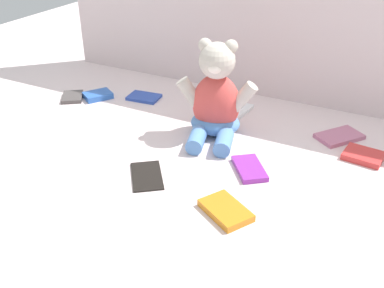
{
  "coord_description": "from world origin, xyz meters",
  "views": [
    {
      "loc": [
        0.4,
        -0.92,
        0.63
      ],
      "look_at": [
        -0.02,
        -0.1,
        0.1
      ],
      "focal_mm": 41.74,
      "sensor_mm": 36.0,
      "label": 1
    }
  ],
  "objects_px": {
    "book_case_2": "(98,95)",
    "book_case_5": "(363,156)",
    "book_case_0": "(339,136)",
    "book_case_6": "(233,111)",
    "book_case_1": "(147,175)",
    "book_case_3": "(249,169)",
    "book_case_7": "(226,210)",
    "teddy_bear": "(216,101)",
    "book_case_4": "(144,97)",
    "book_case_8": "(73,97)"
  },
  "relations": [
    {
      "from": "book_case_1",
      "to": "book_case_6",
      "type": "relative_size",
      "value": 0.99
    },
    {
      "from": "book_case_4",
      "to": "book_case_8",
      "type": "xyz_separation_m",
      "value": [
        -0.22,
        -0.11,
        0.0
      ]
    },
    {
      "from": "book_case_5",
      "to": "book_case_6",
      "type": "distance_m",
      "value": 0.43
    },
    {
      "from": "book_case_2",
      "to": "book_case_4",
      "type": "bearing_deg",
      "value": -122.36
    },
    {
      "from": "teddy_bear",
      "to": "book_case_3",
      "type": "bearing_deg",
      "value": -57.96
    },
    {
      "from": "book_case_2",
      "to": "book_case_3",
      "type": "height_order",
      "value": "book_case_2"
    },
    {
      "from": "book_case_3",
      "to": "book_case_7",
      "type": "xyz_separation_m",
      "value": [
        0.02,
        -0.18,
        0.0
      ]
    },
    {
      "from": "teddy_bear",
      "to": "book_case_6",
      "type": "xyz_separation_m",
      "value": [
        -0.01,
        0.16,
        -0.1
      ]
    },
    {
      "from": "book_case_5",
      "to": "book_case_8",
      "type": "xyz_separation_m",
      "value": [
        -0.95,
        -0.05,
        -0.0
      ]
    },
    {
      "from": "book_case_2",
      "to": "book_case_3",
      "type": "bearing_deg",
      "value": -164.81
    },
    {
      "from": "book_case_0",
      "to": "book_case_3",
      "type": "relative_size",
      "value": 1.1
    },
    {
      "from": "book_case_2",
      "to": "book_case_5",
      "type": "xyz_separation_m",
      "value": [
        0.88,
        0.0,
        -0.0
      ]
    },
    {
      "from": "teddy_bear",
      "to": "book_case_7",
      "type": "distance_m",
      "value": 0.39
    },
    {
      "from": "book_case_5",
      "to": "teddy_bear",
      "type": "bearing_deg",
      "value": 103.54
    },
    {
      "from": "teddy_bear",
      "to": "book_case_5",
      "type": "xyz_separation_m",
      "value": [
        0.41,
        0.05,
        -0.1
      ]
    },
    {
      "from": "teddy_bear",
      "to": "book_case_4",
      "type": "bearing_deg",
      "value": 143.96
    },
    {
      "from": "book_case_5",
      "to": "book_case_3",
      "type": "bearing_deg",
      "value": 134.83
    },
    {
      "from": "book_case_7",
      "to": "book_case_5",
      "type": "bearing_deg",
      "value": -1.01
    },
    {
      "from": "book_case_0",
      "to": "book_case_1",
      "type": "relative_size",
      "value": 0.99
    },
    {
      "from": "book_case_3",
      "to": "book_case_5",
      "type": "relative_size",
      "value": 1.19
    },
    {
      "from": "book_case_5",
      "to": "book_case_7",
      "type": "height_order",
      "value": "same"
    },
    {
      "from": "book_case_0",
      "to": "book_case_1",
      "type": "distance_m",
      "value": 0.58
    },
    {
      "from": "book_case_0",
      "to": "book_case_3",
      "type": "height_order",
      "value": "book_case_3"
    },
    {
      "from": "book_case_4",
      "to": "book_case_6",
      "type": "relative_size",
      "value": 0.8
    },
    {
      "from": "book_case_1",
      "to": "book_case_5",
      "type": "bearing_deg",
      "value": -1.07
    },
    {
      "from": "book_case_4",
      "to": "book_case_1",
      "type": "bearing_deg",
      "value": 27.33
    },
    {
      "from": "book_case_5",
      "to": "book_case_0",
      "type": "bearing_deg",
      "value": 49.55
    },
    {
      "from": "book_case_2",
      "to": "book_case_3",
      "type": "relative_size",
      "value": 0.77
    },
    {
      "from": "book_case_5",
      "to": "book_case_7",
      "type": "distance_m",
      "value": 0.45
    },
    {
      "from": "book_case_2",
      "to": "teddy_bear",
      "type": "bearing_deg",
      "value": -153.57
    },
    {
      "from": "book_case_8",
      "to": "book_case_2",
      "type": "bearing_deg",
      "value": -3.92
    },
    {
      "from": "teddy_bear",
      "to": "book_case_1",
      "type": "bearing_deg",
      "value": -117.2
    },
    {
      "from": "book_case_1",
      "to": "book_case_7",
      "type": "distance_m",
      "value": 0.24
    },
    {
      "from": "book_case_4",
      "to": "book_case_5",
      "type": "height_order",
      "value": "book_case_5"
    },
    {
      "from": "book_case_3",
      "to": "book_case_7",
      "type": "height_order",
      "value": "book_case_7"
    },
    {
      "from": "book_case_0",
      "to": "book_case_8",
      "type": "height_order",
      "value": "same"
    },
    {
      "from": "book_case_6",
      "to": "book_case_8",
      "type": "height_order",
      "value": "book_case_8"
    },
    {
      "from": "book_case_3",
      "to": "book_case_4",
      "type": "distance_m",
      "value": 0.55
    },
    {
      "from": "teddy_bear",
      "to": "book_case_5",
      "type": "relative_size",
      "value": 2.82
    },
    {
      "from": "book_case_1",
      "to": "book_case_6",
      "type": "xyz_separation_m",
      "value": [
        0.05,
        0.45,
        0.0
      ]
    },
    {
      "from": "book_case_0",
      "to": "book_case_1",
      "type": "bearing_deg",
      "value": -95.4
    },
    {
      "from": "book_case_1",
      "to": "book_case_6",
      "type": "distance_m",
      "value": 0.45
    },
    {
      "from": "teddy_bear",
      "to": "book_case_7",
      "type": "bearing_deg",
      "value": -77.75
    },
    {
      "from": "book_case_4",
      "to": "book_case_7",
      "type": "xyz_separation_m",
      "value": [
        0.5,
        -0.45,
        0.0
      ]
    },
    {
      "from": "book_case_8",
      "to": "book_case_1",
      "type": "bearing_deg",
      "value": -65.82
    },
    {
      "from": "book_case_1",
      "to": "book_case_2",
      "type": "height_order",
      "value": "book_case_2"
    },
    {
      "from": "book_case_3",
      "to": "book_case_0",
      "type": "bearing_deg",
      "value": -158.58
    },
    {
      "from": "book_case_0",
      "to": "book_case_8",
      "type": "xyz_separation_m",
      "value": [
        -0.88,
        -0.13,
        0.0
      ]
    },
    {
      "from": "book_case_0",
      "to": "book_case_2",
      "type": "height_order",
      "value": "book_case_2"
    },
    {
      "from": "teddy_bear",
      "to": "book_case_2",
      "type": "relative_size",
      "value": 3.09
    }
  ]
}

